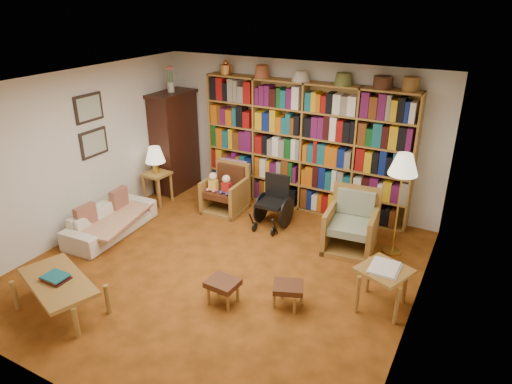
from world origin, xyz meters
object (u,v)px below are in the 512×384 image
Objects in this scene: wheelchair at (274,203)px; coffee_table at (58,284)px; footstool_b at (288,289)px; armchair_sage at (352,226)px; sofa at (111,220)px; floor_lamp at (403,169)px; side_table_papers at (384,275)px; armchair_leather at (227,191)px; side_table_lamp at (157,180)px; footstool_a at (223,285)px.

wheelchair is 3.41m from coffee_table.
wheelchair is 2.12m from footstool_b.
armchair_sage is 0.72× the size of coffee_table.
sofa is 1.03× the size of floor_lamp.
wheelchair is 1.90× the size of footstool_b.
sofa is 4.21m from side_table_papers.
armchair_leather is at bearing -38.71° from sofa.
wheelchair is (2.21, 0.20, -0.04)m from side_table_lamp.
floor_lamp is 4.60m from coffee_table.
side_table_lamp is 0.46× the size of coffee_table.
side_table_papers is (3.05, -1.45, 0.12)m from armchair_leather.
coffee_table is at bearing -150.54° from side_table_papers.
armchair_sage is 4.03m from coffee_table.
wheelchair is 2.46m from side_table_papers.
floor_lamp is at bearing -2.05° from armchair_leather.
wheelchair is 0.56× the size of floor_lamp.
floor_lamp is (4.03, 1.52, 1.09)m from sofa.
armchair_sage reaches higher than side_table_papers.
floor_lamp reaches higher than side_table_papers.
floor_lamp reaches higher than wheelchair.
footstool_a is at bearing -115.08° from armchair_sage.
side_table_papers reaches higher than coffee_table.
armchair_sage reaches higher than wheelchair.
armchair_sage is 1.76m from footstool_b.
armchair_sage reaches higher than armchair_leather.
footstool_a reaches higher than footstool_b.
armchair_leather is 0.99× the size of wheelchair.
side_table_lamp reaches higher than footstool_b.
sofa is 4.44m from floor_lamp.
floor_lamp is 1.22× the size of coffee_table.
armchair_sage is at bearing 64.92° from footstool_a.
floor_lamp reaches higher than armchair_leather.
footstool_b is 0.36× the size of coffee_table.
coffee_table is at bearing -156.00° from sofa.
coffee_table reaches higher than sofa.
armchair_leather is 0.94× the size of armchair_sage.
footstool_b is 2.70m from coffee_table.
armchair_leather is 3.04m from floor_lamp.
wheelchair reaches higher than side_table_lamp.
side_table_lamp is 4.23m from floor_lamp.
footstool_a is at bearing -108.21° from sofa.
sofa is 1.99m from armchair_leather.
footstool_b is at bearing 23.74° from footstool_a.
footstool_a is (2.58, -1.93, -0.17)m from side_table_lamp.
side_table_lamp is 3.23m from footstool_a.
side_table_lamp is at bearing -164.24° from armchair_leather.
armchair_leather is at bearing 85.45° from coffee_table.
side_table_papers is at bearing -82.95° from floor_lamp.
footstool_a is (-1.55, -2.18, -1.06)m from floor_lamp.
sofa is at bearing -177.72° from side_table_papers.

